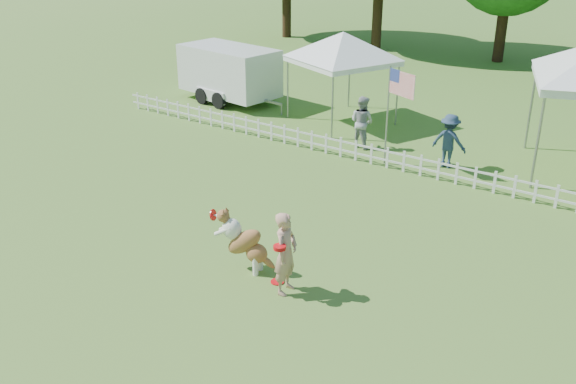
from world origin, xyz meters
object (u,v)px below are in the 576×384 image
object	(u,v)px
flag_pole	(387,116)
spectator_a	(362,122)
handler	(286,253)
spectator_b	(449,141)
canopy_tent_left	(342,79)
cargo_trailer	(229,74)
frisbee_on_turf	(277,282)
dog	(245,242)

from	to	relation	value
flag_pole	spectator_a	distance (m)	1.62
handler	spectator_b	distance (m)	7.81
handler	spectator_b	size ratio (longest dim) A/B	1.07
handler	spectator_b	world-z (taller)	handler
canopy_tent_left	cargo_trailer	bearing A→B (deg)	-154.61
handler	spectator_a	distance (m)	8.35
canopy_tent_left	cargo_trailer	world-z (taller)	canopy_tent_left
handler	flag_pole	world-z (taller)	flag_pole
flag_pole	spectator_b	size ratio (longest dim) A/B	1.85
frisbee_on_turf	spectator_b	xyz separation A→B (m)	(0.19, 7.65, 0.74)
dog	cargo_trailer	xyz separation A→B (m)	(-8.33, 9.29, 0.41)
handler	flag_pole	size ratio (longest dim) A/B	0.58
flag_pole	spectator_a	world-z (taller)	flag_pole
dog	frisbee_on_turf	bearing A→B (deg)	-14.76
flag_pole	spectator_b	xyz separation A→B (m)	(1.51, 0.81, -0.64)
canopy_tent_left	spectator_b	bearing A→B (deg)	-0.06
handler	cargo_trailer	world-z (taller)	cargo_trailer
frisbee_on_turf	canopy_tent_left	distance (m)	10.63
frisbee_on_turf	cargo_trailer	world-z (taller)	cargo_trailer
cargo_trailer	spectator_a	size ratio (longest dim) A/B	2.98
cargo_trailer	spectator_b	xyz separation A→B (m)	(9.31, -1.66, -0.28)
frisbee_on_turf	flag_pole	size ratio (longest dim) A/B	0.09
dog	spectator_a	bearing A→B (deg)	89.62
canopy_tent_left	flag_pole	bearing A→B (deg)	-18.85
cargo_trailer	flag_pole	world-z (taller)	flag_pole
dog	flag_pole	size ratio (longest dim) A/B	0.45
frisbee_on_turf	cargo_trailer	distance (m)	13.07
frisbee_on_turf	spectator_b	world-z (taller)	spectator_b
frisbee_on_turf	spectator_b	bearing A→B (deg)	88.59
dog	frisbee_on_turf	distance (m)	0.99
handler	spectator_b	xyz separation A→B (m)	(-0.12, 7.80, -0.05)
flag_pole	spectator_a	size ratio (longest dim) A/B	1.77
spectator_a	canopy_tent_left	bearing A→B (deg)	-37.03
dog	cargo_trailer	size ratio (longest dim) A/B	0.27
handler	frisbee_on_turf	distance (m)	0.86
canopy_tent_left	spectator_a	bearing A→B (deg)	-22.81
frisbee_on_turf	spectator_b	size ratio (longest dim) A/B	0.17
frisbee_on_turf	spectator_a	world-z (taller)	spectator_a
flag_pole	spectator_b	distance (m)	1.83
canopy_tent_left	cargo_trailer	size ratio (longest dim) A/B	0.63
dog	canopy_tent_left	distance (m)	10.24
cargo_trailer	spectator_a	world-z (taller)	cargo_trailer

